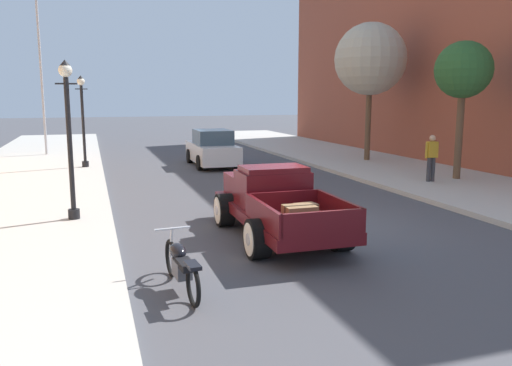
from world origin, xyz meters
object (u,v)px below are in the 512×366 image
object	(u,v)px
flagpole	(44,43)
car_background_white	(212,149)
motorcycle_parked	(181,264)
hotrod_truck_maroon	(274,202)
street_tree_second	(370,59)
street_tree_nearest	(463,71)
street_lamp_near	(69,128)
pedestrian_sidewalk_right	(432,155)
street_lamp_far	(83,114)

from	to	relation	value
flagpole	car_background_white	bearing A→B (deg)	-39.11
motorcycle_parked	flagpole	world-z (taller)	flagpole
hotrod_truck_maroon	street_tree_second	xyz separation A→B (m)	(8.57, 10.69, 4.06)
motorcycle_parked	car_background_white	xyz separation A→B (m)	(3.95, 14.72, 0.33)
hotrod_truck_maroon	street_tree_nearest	xyz separation A→B (m)	(8.85, 4.70, 3.26)
hotrod_truck_maroon	car_background_white	xyz separation A→B (m)	(1.33, 11.93, 0.01)
motorcycle_parked	street_lamp_near	bearing A→B (deg)	109.08
hotrod_truck_maroon	pedestrian_sidewalk_right	bearing A→B (deg)	30.57
car_background_white	street_tree_nearest	distance (m)	10.93
street_lamp_far	flagpole	distance (m)	6.76
car_background_white	flagpole	bearing A→B (deg)	140.89
street_lamp_far	street_tree_nearest	distance (m)	15.14
motorcycle_parked	flagpole	size ratio (longest dim) A/B	0.23
pedestrian_sidewalk_right	motorcycle_parked	bearing A→B (deg)	-144.50
hotrod_truck_maroon	street_tree_nearest	size ratio (longest dim) A/B	1.00
street_lamp_near	street_tree_second	xyz separation A→B (m)	(12.97, 8.31, 2.43)
street_lamp_far	street_tree_nearest	world-z (taller)	street_tree_nearest
hotrod_truck_maroon	street_lamp_far	size ratio (longest dim) A/B	1.29
flagpole	street_tree_second	distance (m)	16.16
street_tree_second	hotrod_truck_maroon	bearing A→B (deg)	-128.72
street_lamp_near	street_lamp_far	bearing A→B (deg)	88.72
street_lamp_far	street_tree_nearest	bearing A→B (deg)	-30.00
street_lamp_far	flagpole	xyz separation A→B (m)	(-1.72, 5.59, 3.39)
motorcycle_parked	street_lamp_far	world-z (taller)	street_lamp_far
motorcycle_parked	street_tree_second	distance (m)	18.05
motorcycle_parked	street_tree_nearest	bearing A→B (deg)	33.14
motorcycle_parked	street_lamp_near	xyz separation A→B (m)	(-1.79, 5.17, 1.94)
street_lamp_far	street_tree_second	bearing A→B (deg)	-6.86
pedestrian_sidewalk_right	street_tree_second	bearing A→B (deg)	80.56
car_background_white	street_lamp_near	size ratio (longest dim) A/B	1.12
street_lamp_near	street_lamp_far	xyz separation A→B (m)	(0.22, 9.85, 0.00)
flagpole	street_tree_nearest	bearing A→B (deg)	-41.64
motorcycle_parked	street_lamp_far	xyz separation A→B (m)	(-1.57, 15.01, 1.94)
motorcycle_parked	street_lamp_far	bearing A→B (deg)	95.96
street_lamp_near	street_tree_second	distance (m)	15.60
car_background_white	street_lamp_far	world-z (taller)	street_lamp_far
hotrod_truck_maroon	street_lamp_near	world-z (taller)	street_lamp_near
hotrod_truck_maroon	flagpole	distance (m)	19.43
motorcycle_parked	street_lamp_near	world-z (taller)	street_lamp_near
street_lamp_near	street_lamp_far	size ratio (longest dim) A/B	1.00
street_tree_second	flagpole	bearing A→B (deg)	153.78
hotrod_truck_maroon	car_background_white	world-z (taller)	car_background_white
hotrod_truck_maroon	motorcycle_parked	xyz separation A→B (m)	(-2.62, -2.79, -0.31)
hotrod_truck_maroon	flagpole	world-z (taller)	flagpole
street_lamp_far	flagpole	world-z (taller)	flagpole
street_lamp_near	street_tree_second	world-z (taller)	street_tree_second
street_lamp_near	flagpole	distance (m)	15.88
car_background_white	street_tree_nearest	xyz separation A→B (m)	(7.52, -7.24, 3.25)
motorcycle_parked	street_lamp_near	size ratio (longest dim) A/B	0.55
street_lamp_near	street_tree_nearest	bearing A→B (deg)	9.94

